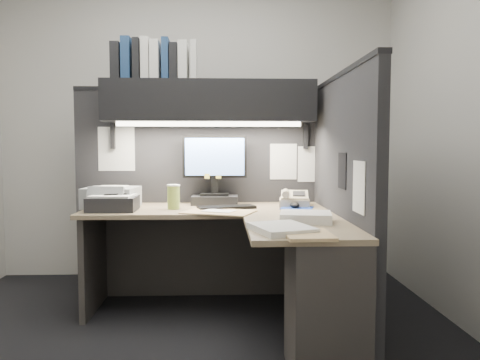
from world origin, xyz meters
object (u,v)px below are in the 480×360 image
(notebook_stack, at_px, (113,204))
(desk, at_px, (257,267))
(monitor, at_px, (215,177))
(printer, at_px, (112,197))
(telephone, at_px, (294,200))
(coffee_cup, at_px, (174,198))
(overhead_shelf, at_px, (209,102))
(keyboard, at_px, (227,207))

(notebook_stack, bearing_deg, desk, -24.98)
(monitor, height_order, printer, monitor)
(telephone, relative_size, notebook_stack, 0.71)
(desk, xyz_separation_m, monitor, (-0.26, 0.77, 0.49))
(monitor, xyz_separation_m, notebook_stack, (-0.69, -0.32, -0.16))
(coffee_cup, relative_size, notebook_stack, 0.51)
(overhead_shelf, distance_m, monitor, 0.56)
(overhead_shelf, bearing_deg, monitor, 20.51)
(keyboard, height_order, printer, printer)
(printer, bearing_deg, telephone, 7.05)
(desk, distance_m, notebook_stack, 1.11)
(desk, height_order, notebook_stack, notebook_stack)
(monitor, bearing_deg, printer, -167.05)
(desk, height_order, monitor, monitor)
(desk, xyz_separation_m, keyboard, (-0.18, 0.51, 0.30))
(notebook_stack, bearing_deg, overhead_shelf, 25.16)
(printer, bearing_deg, notebook_stack, -68.28)
(monitor, distance_m, printer, 0.77)
(desk, height_order, overhead_shelf, overhead_shelf)
(monitor, bearing_deg, desk, -68.62)
(keyboard, bearing_deg, notebook_stack, 168.97)
(coffee_cup, relative_size, printer, 0.45)
(keyboard, xyz_separation_m, coffee_cup, (-0.37, -0.00, 0.07))
(desk, relative_size, notebook_stack, 5.30)
(desk, xyz_separation_m, overhead_shelf, (-0.30, 0.75, 1.06))
(notebook_stack, bearing_deg, coffee_cup, 8.95)
(keyboard, relative_size, telephone, 1.79)
(telephone, xyz_separation_m, coffee_cup, (-0.87, -0.15, 0.04))
(printer, relative_size, notebook_stack, 1.12)
(printer, distance_m, notebook_stack, 0.19)
(overhead_shelf, xyz_separation_m, coffee_cup, (-0.25, -0.24, -0.69))
(overhead_shelf, xyz_separation_m, keyboard, (0.12, -0.24, -0.76))
(desk, bearing_deg, coffee_cup, 137.20)
(monitor, distance_m, telephone, 0.62)
(overhead_shelf, xyz_separation_m, notebook_stack, (-0.65, -0.31, -0.72))
(notebook_stack, bearing_deg, monitor, 24.92)
(keyboard, distance_m, telephone, 0.53)
(monitor, relative_size, keyboard, 1.29)
(overhead_shelf, relative_size, printer, 4.30)
(telephone, bearing_deg, keyboard, -155.69)
(printer, height_order, notebook_stack, printer)
(overhead_shelf, bearing_deg, coffee_cup, -135.61)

